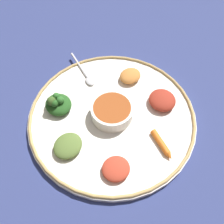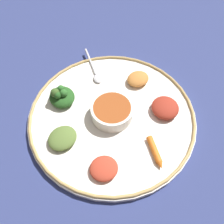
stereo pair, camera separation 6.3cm
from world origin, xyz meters
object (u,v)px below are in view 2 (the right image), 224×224
object	(u,v)px
carrot_near_spoon	(155,152)
greens_pile	(61,96)
spoon	(94,71)
center_bowl	(112,111)

from	to	relation	value
carrot_near_spoon	greens_pile	bearing A→B (deg)	55.12
spoon	carrot_near_spoon	distance (m)	0.30
spoon	carrot_near_spoon	bearing A→B (deg)	-151.06
spoon	greens_pile	distance (m)	0.14
center_bowl	spoon	bearing A→B (deg)	17.20
spoon	greens_pile	xyz separation A→B (m)	(-0.10, 0.09, 0.02)
center_bowl	greens_pile	xyz separation A→B (m)	(0.05, 0.13, -0.00)
greens_pile	carrot_near_spoon	bearing A→B (deg)	-124.88
center_bowl	greens_pile	size ratio (longest dim) A/B	1.13
center_bowl	spoon	world-z (taller)	center_bowl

